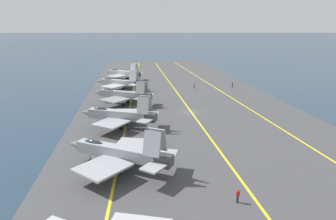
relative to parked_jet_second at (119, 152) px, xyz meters
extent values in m
plane|color=#23384C|center=(27.27, -15.50, -2.92)|extent=(2000.00, 2000.00, 0.00)
cube|color=#424244|center=(27.27, -15.50, -2.72)|extent=(220.38, 52.26, 0.40)
cube|color=yellow|center=(27.27, -29.87, -2.52)|extent=(198.23, 7.56, 0.01)
cube|color=yellow|center=(27.27, -15.50, -2.52)|extent=(198.35, 0.36, 0.01)
cube|color=yellow|center=(27.27, -1.13, -2.52)|extent=(198.05, 11.47, 0.01)
cube|color=#93999E|center=(0.23, 0.39, 0.01)|extent=(7.54, 11.25, 1.62)
cone|color=#5B5E60|center=(3.80, 6.46, 0.01)|extent=(2.49, 2.75, 1.54)
cube|color=#38383A|center=(-3.42, -5.81, 0.01)|extent=(2.60, 2.64, 1.37)
ellipsoid|color=#232D38|center=(2.10, 3.57, 0.78)|extent=(2.26, 2.99, 0.89)
cube|color=#93999E|center=(-3.22, 1.95, -0.51)|extent=(7.88, 7.88, 0.28)
cube|color=#93999E|center=(3.27, -1.87, -0.51)|extent=(7.15, 6.70, 0.28)
cube|color=#93999E|center=(-3.49, -4.25, 2.43)|extent=(2.00, 2.47, 3.16)
cube|color=#93999E|center=(-2.02, -5.11, 2.43)|extent=(2.00, 2.47, 3.16)
cube|color=#93999E|center=(-5.07, -4.27, 0.01)|extent=(3.62, 3.56, 0.20)
cube|color=#93999E|center=(-1.27, -6.51, 0.01)|extent=(3.42, 3.13, 0.20)
cylinder|color=#B2B2B7|center=(2.51, 4.27, -1.66)|extent=(0.16, 0.16, 1.73)
cylinder|color=black|center=(2.51, 4.27, -2.22)|extent=(0.49, 0.63, 0.60)
cylinder|color=#B2B2B7|center=(-1.37, -0.09, -1.66)|extent=(0.16, 0.16, 1.73)
cylinder|color=black|center=(-1.37, -0.09, -2.22)|extent=(0.49, 0.63, 0.60)
cylinder|color=#B2B2B7|center=(0.58, -1.24, -1.66)|extent=(0.16, 0.16, 1.73)
cylinder|color=black|center=(0.58, -1.24, -2.22)|extent=(0.49, 0.63, 0.60)
cube|color=#93999E|center=(18.15, 0.90, 0.05)|extent=(6.05, 11.37, 1.75)
cone|color=#5B5E60|center=(20.73, 7.11, 0.05)|extent=(2.38, 2.66, 1.67)
cube|color=#38383A|center=(15.52, -5.47, 0.05)|extent=(2.58, 2.51, 1.49)
ellipsoid|color=#232D38|center=(19.50, 4.15, 0.88)|extent=(1.97, 2.97, 0.96)
cube|color=#93999E|center=(14.73, 1.89, -0.52)|extent=(7.26, 7.19, 0.28)
cube|color=#93999E|center=(21.27, -0.82, -0.52)|extent=(6.00, 5.74, 0.28)
cube|color=#93999E|center=(15.15, -3.96, 2.50)|extent=(1.72, 2.39, 3.11)
cube|color=#93999E|center=(16.85, -4.66, 2.50)|extent=(1.72, 2.39, 3.11)
cube|color=#93999E|center=(13.59, -4.16, 0.05)|extent=(3.54, 3.35, 0.20)
cube|color=#93999E|center=(17.80, -5.90, 0.05)|extent=(3.21, 2.74, 0.20)
cylinder|color=#B2B2B7|center=(19.80, 4.87, -1.68)|extent=(0.16, 0.16, 1.69)
cylinder|color=black|center=(19.80, 4.87, -2.22)|extent=(0.43, 0.64, 0.60)
cylinder|color=#B2B2B7|center=(16.57, 0.28, -1.68)|extent=(0.16, 0.16, 1.69)
cylinder|color=black|center=(16.57, 0.28, -2.22)|extent=(0.43, 0.64, 0.60)
cylinder|color=#B2B2B7|center=(18.84, -0.66, -1.68)|extent=(0.16, 0.16, 1.69)
cylinder|color=black|center=(18.84, -0.66, -2.22)|extent=(0.43, 0.64, 0.60)
cube|color=gray|center=(36.49, 0.65, 0.02)|extent=(7.46, 11.41, 1.64)
cone|color=#5B5E60|center=(40.00, 6.80, 0.02)|extent=(2.50, 2.78, 1.56)
cube|color=#38383A|center=(32.91, -5.65, 0.02)|extent=(2.62, 2.65, 1.39)
ellipsoid|color=#232D38|center=(38.33, 3.87, 0.80)|extent=(2.25, 3.02, 0.90)
cube|color=gray|center=(33.22, 2.04, -0.51)|extent=(7.57, 7.56, 0.28)
cube|color=gray|center=(39.36, -1.46, -0.51)|extent=(6.65, 6.54, 0.28)
cube|color=gray|center=(32.81, -4.08, 2.27)|extent=(1.91, 2.44, 2.83)
cube|color=gray|center=(34.31, -4.93, 2.27)|extent=(1.91, 2.44, 2.83)
cube|color=gray|center=(31.22, -4.13, 0.02)|extent=(3.63, 3.56, 0.20)
cube|color=gray|center=(35.08, -6.32, 0.02)|extent=(3.41, 3.11, 0.20)
cylinder|color=#B2B2B7|center=(38.73, 4.58, -1.66)|extent=(0.16, 0.16, 1.72)
cylinder|color=black|center=(38.73, 4.58, -2.22)|extent=(0.49, 0.63, 0.60)
cylinder|color=#B2B2B7|center=(34.88, 0.14, -1.66)|extent=(0.16, 0.16, 1.72)
cylinder|color=black|center=(34.88, 0.14, -2.22)|extent=(0.49, 0.63, 0.60)
cylinder|color=#B2B2B7|center=(36.88, -1.00, -1.66)|extent=(0.16, 0.16, 1.72)
cylinder|color=black|center=(36.88, -1.00, -2.22)|extent=(0.49, 0.63, 0.60)
cube|color=#A8AAAF|center=(54.63, 2.03, -0.12)|extent=(6.50, 10.88, 1.54)
cone|color=#5B5E60|center=(57.60, 7.95, -0.12)|extent=(2.28, 2.58, 1.46)
cube|color=#38383A|center=(51.58, -4.03, -0.12)|extent=(2.41, 2.45, 1.31)
ellipsoid|color=#232D38|center=(56.19, 5.12, 0.61)|extent=(2.00, 2.86, 0.85)
cube|color=#A8AAAF|center=(51.16, 3.34, -0.63)|extent=(7.63, 7.54, 0.28)
cube|color=#A8AAAF|center=(57.75, 0.03, -0.63)|extent=(6.77, 6.09, 0.28)
cube|color=#A8AAAF|center=(51.41, -2.56, 2.33)|extent=(1.87, 2.38, 3.31)
cube|color=#A8AAAF|center=(52.86, -3.29, 2.33)|extent=(1.87, 2.38, 3.31)
cube|color=#A8AAAF|center=(49.85, -2.64, -0.12)|extent=(3.53, 3.40, 0.20)
cube|color=#A8AAAF|center=(53.73, -4.59, -0.12)|extent=(3.30, 2.87, 0.20)
cylinder|color=#B2B2B7|center=(56.53, 5.81, -1.71)|extent=(0.16, 0.16, 1.63)
cylinder|color=black|center=(56.53, 5.81, -2.22)|extent=(0.47, 0.63, 0.60)
cylinder|color=#B2B2B7|center=(53.15, 1.48, -1.71)|extent=(0.16, 0.16, 1.63)
cylinder|color=black|center=(53.15, 1.48, -2.22)|extent=(0.47, 0.63, 0.60)
cylinder|color=#B2B2B7|center=(55.07, 0.51, -1.71)|extent=(0.16, 0.16, 1.63)
cylinder|color=black|center=(55.07, 0.51, -2.22)|extent=(0.47, 0.63, 0.60)
cube|color=#A8AAAF|center=(74.24, 1.21, -0.19)|extent=(8.24, 10.33, 1.72)
cone|color=#5B5E60|center=(78.22, 6.62, -0.19)|extent=(2.61, 2.73, 1.63)
cube|color=#38383A|center=(70.16, -4.33, -0.19)|extent=(2.70, 2.68, 1.46)
ellipsoid|color=#232D38|center=(76.32, 4.04, 0.62)|extent=(2.43, 2.83, 0.94)
cube|color=#A8AAAF|center=(71.16, 2.99, -0.75)|extent=(7.26, 7.31, 0.28)
cube|color=#A8AAAF|center=(76.85, -1.20, -0.75)|extent=(6.85, 6.66, 0.28)
cube|color=#A8AAAF|center=(70.18, -2.79, 2.17)|extent=(2.04, 2.31, 2.96)
cube|color=#A8AAAF|center=(71.63, -3.86, 2.17)|extent=(2.04, 2.31, 2.96)
cube|color=#A8AAAF|center=(68.62, -2.62, -0.19)|extent=(3.52, 3.54, 0.20)
cube|color=#A8AAAF|center=(72.26, -5.29, -0.19)|extent=(3.48, 3.20, 0.20)
cylinder|color=#B2B2B7|center=(76.79, 4.67, -1.79)|extent=(0.16, 0.16, 1.47)
cylinder|color=black|center=(76.79, 4.67, -2.22)|extent=(0.53, 0.61, 0.60)
cylinder|color=#B2B2B7|center=(72.58, 0.97, -1.79)|extent=(0.16, 0.16, 1.47)
cylinder|color=black|center=(72.58, 0.97, -2.22)|extent=(0.53, 0.61, 0.60)
cylinder|color=#B2B2B7|center=(74.51, -0.45, -1.79)|extent=(0.16, 0.16, 1.47)
cylinder|color=black|center=(74.51, -0.45, -2.22)|extent=(0.53, 0.61, 0.60)
cylinder|color=#232328|center=(53.95, -21.86, -2.10)|extent=(0.24, 0.24, 0.85)
cube|color=purple|center=(53.95, -21.86, -1.40)|extent=(0.41, 0.46, 0.56)
sphere|color=tan|center=(53.95, -21.86, -0.99)|extent=(0.22, 0.22, 0.22)
sphere|color=purple|center=(53.95, -21.86, -0.93)|extent=(0.24, 0.24, 0.24)
cylinder|color=#232328|center=(53.71, -34.38, -2.08)|extent=(0.24, 0.24, 0.88)
cube|color=#284CB2|center=(53.71, -34.38, -1.35)|extent=(0.35, 0.44, 0.58)
sphere|color=tan|center=(53.71, -34.38, -0.93)|extent=(0.22, 0.22, 0.22)
sphere|color=#284CB2|center=(53.71, -34.38, -0.87)|extent=(0.24, 0.24, 0.24)
cylinder|color=#232328|center=(-9.80, -13.28, -2.08)|extent=(0.24, 0.24, 0.88)
cube|color=red|center=(-9.80, -13.28, -1.38)|extent=(0.31, 0.41, 0.53)
sphere|color=tan|center=(-9.80, -13.28, -0.99)|extent=(0.22, 0.22, 0.22)
sphere|color=red|center=(-9.80, -13.28, -0.93)|extent=(0.24, 0.24, 0.24)
camera|label=1|loc=(-38.04, -1.91, 16.42)|focal=32.00mm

